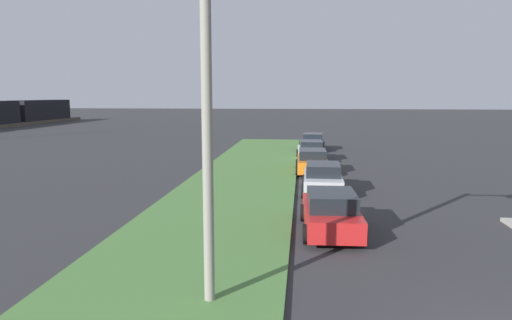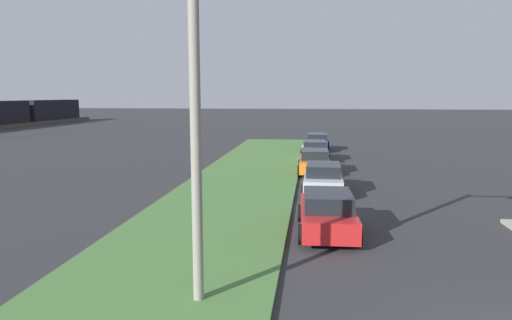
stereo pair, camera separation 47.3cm
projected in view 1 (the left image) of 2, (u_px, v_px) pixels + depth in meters
grass_median at (219, 212)px, 18.43m from camera, size 60.00×6.00×0.12m
parked_car_red at (331, 212)px, 15.83m from camera, size 4.36×2.14×1.47m
parked_car_silver at (323, 178)px, 22.26m from camera, size 4.33×2.08×1.47m
parked_car_orange at (312, 161)px, 27.93m from camera, size 4.32×2.06×1.47m
parked_car_white at (311, 151)px, 33.27m from camera, size 4.36×2.14×1.47m
parked_car_blue at (313, 142)px, 39.50m from camera, size 4.38×2.17×1.47m
streetlight at (223, 113)px, 9.80m from camera, size 0.40×2.87×7.50m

